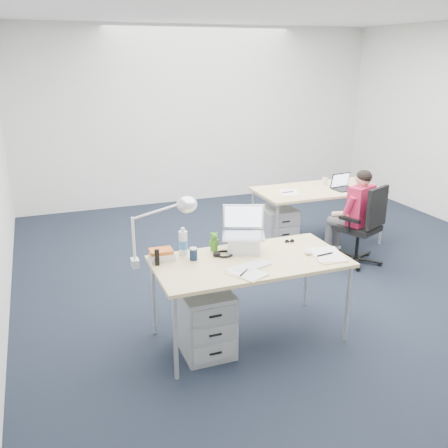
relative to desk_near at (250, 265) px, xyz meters
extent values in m
plane|color=black|center=(1.03, 0.87, -0.68)|extent=(7.00, 7.00, 0.00)
cube|color=silver|center=(1.03, 4.37, 0.72)|extent=(6.00, 0.02, 2.80)
cube|color=white|center=(1.03, 0.87, 2.12)|extent=(6.00, 7.00, 0.01)
cube|color=#D6B97B|center=(0.00, 0.00, 0.03)|extent=(1.60, 0.80, 0.03)
cylinder|color=#B7BABC|center=(-0.75, -0.35, -0.33)|extent=(0.04, 0.04, 0.70)
cylinder|color=#B7BABC|center=(0.75, -0.35, -0.33)|extent=(0.04, 0.04, 0.70)
cylinder|color=#B7BABC|center=(-0.75, 0.35, -0.33)|extent=(0.04, 0.04, 0.70)
cylinder|color=#B7BABC|center=(0.75, 0.35, -0.33)|extent=(0.04, 0.04, 0.70)
cube|color=#D6B97B|center=(1.75, 1.82, 0.03)|extent=(1.60, 0.80, 0.03)
cylinder|color=#B7BABC|center=(1.00, 1.47, -0.33)|extent=(0.04, 0.04, 0.70)
cylinder|color=#B7BABC|center=(2.50, 1.47, -0.33)|extent=(0.04, 0.04, 0.70)
cylinder|color=#B7BABC|center=(1.00, 2.17, -0.33)|extent=(0.04, 0.04, 0.70)
cylinder|color=#B7BABC|center=(2.50, 2.17, -0.33)|extent=(0.04, 0.04, 0.70)
cylinder|color=black|center=(1.87, 1.09, -0.45)|extent=(0.04, 0.04, 0.37)
cube|color=black|center=(1.87, 1.09, -0.26)|extent=(0.54, 0.54, 0.06)
cube|color=black|center=(1.95, 0.90, 0.04)|extent=(0.37, 0.20, 0.46)
cube|color=#C31B42|center=(1.87, 1.10, 0.01)|extent=(0.38, 0.30, 0.46)
sphere|color=tan|center=(1.87, 1.10, 0.33)|extent=(0.18, 0.18, 0.18)
cube|color=#9FA3A5|center=(-0.42, -0.05, -0.41)|extent=(0.40, 0.50, 0.55)
cube|color=#9FA3A5|center=(1.15, 1.80, -0.41)|extent=(0.40, 0.50, 0.55)
cube|color=white|center=(-0.05, -0.14, 0.05)|extent=(0.35, 0.22, 0.02)
ellipsoid|color=white|center=(0.52, -0.06, 0.06)|extent=(0.10, 0.11, 0.03)
cylinder|color=#142440|center=(-0.44, 0.17, 0.10)|extent=(0.08, 0.08, 0.11)
cylinder|color=silver|center=(-0.49, 0.30, 0.17)|extent=(0.09, 0.09, 0.24)
cube|color=silver|center=(-0.68, 0.26, 0.09)|extent=(0.22, 0.18, 0.09)
cube|color=black|center=(-0.75, 0.16, 0.12)|extent=(0.04, 0.03, 0.14)
cube|color=#F9DA90|center=(-0.14, -0.25, 0.05)|extent=(0.31, 0.35, 0.01)
cube|color=#F9DA90|center=(0.64, -0.15, 0.05)|extent=(0.30, 0.38, 0.01)
cylinder|color=white|center=(1.92, 1.97, 0.09)|extent=(0.07, 0.07, 0.10)
cube|color=white|center=(1.30, 1.77, 0.05)|extent=(0.29, 0.35, 0.01)
camera|label=1|loc=(-1.56, -3.49, 1.66)|focal=40.00mm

